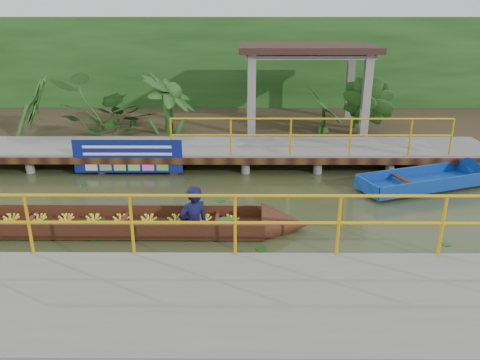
{
  "coord_description": "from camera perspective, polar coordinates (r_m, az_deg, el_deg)",
  "views": [
    {
      "loc": [
        0.91,
        -9.59,
        4.3
      ],
      "look_at": [
        0.86,
        0.5,
        0.6
      ],
      "focal_mm": 35.0,
      "sensor_mm": 36.0,
      "label": 1
    }
  ],
  "objects": [
    {
      "name": "pavilion",
      "position": [
        16.09,
        8.02,
        14.67
      ],
      "size": [
        4.4,
        3.0,
        3.0
      ],
      "color": "slate",
      "rests_on": "ground"
    },
    {
      "name": "tropical_plants",
      "position": [
        15.41,
        -9.76,
        8.71
      ],
      "size": [
        14.39,
        1.39,
        1.74
      ],
      "color": "#194014",
      "rests_on": "ground"
    },
    {
      "name": "far_dock",
      "position": [
        13.59,
        -3.48,
        3.77
      ],
      "size": [
        16.0,
        2.06,
        1.66
      ],
      "color": "slate",
      "rests_on": "ground"
    },
    {
      "name": "land_strip",
      "position": [
        17.59,
        -2.69,
        6.73
      ],
      "size": [
        30.0,
        8.0,
        0.45
      ],
      "primitive_type": "cube",
      "color": "#332919",
      "rests_on": "ground"
    },
    {
      "name": "moored_blue_boat",
      "position": [
        13.34,
        24.29,
        0.24
      ],
      "size": [
        3.96,
        2.25,
        0.92
      ],
      "rotation": [
        0.0,
        0.0,
        0.35
      ],
      "color": "navy",
      "rests_on": "ground"
    },
    {
      "name": "near_dock",
      "position": [
        6.71,
        1.06,
        -16.43
      ],
      "size": [
        18.0,
        2.4,
        1.73
      ],
      "color": "slate",
      "rests_on": "ground"
    },
    {
      "name": "blue_banner",
      "position": [
        13.01,
        -13.52,
        2.85
      ],
      "size": [
        2.96,
        0.04,
        0.92
      ],
      "color": "navy",
      "rests_on": "ground"
    },
    {
      "name": "ground",
      "position": [
        10.55,
        -4.69,
        -3.99
      ],
      "size": [
        80.0,
        80.0,
        0.0
      ],
      "primitive_type": "plane",
      "color": "#2D3319",
      "rests_on": "ground"
    },
    {
      "name": "vendor_boat",
      "position": [
        10.06,
        -17.19,
        -4.51
      ],
      "size": [
        9.54,
        1.05,
        2.2
      ],
      "rotation": [
        0.0,
        0.0,
        -0.0
      ],
      "color": "#3A1710",
      "rests_on": "ground"
    },
    {
      "name": "foliage_backdrop",
      "position": [
        19.74,
        -2.41,
        13.44
      ],
      "size": [
        30.0,
        0.8,
        4.0
      ],
      "primitive_type": "cube",
      "color": "#194014",
      "rests_on": "ground"
    }
  ]
}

